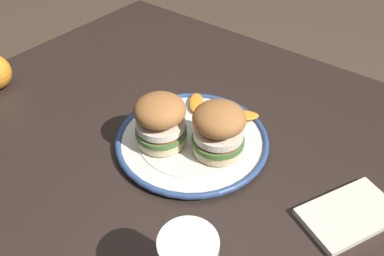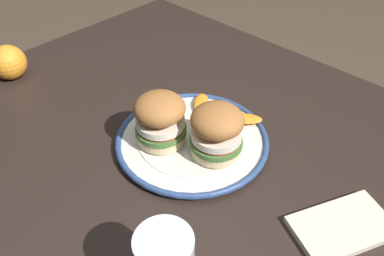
% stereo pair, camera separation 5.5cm
% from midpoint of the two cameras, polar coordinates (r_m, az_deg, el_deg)
% --- Properties ---
extents(dining_table, '(1.27, 0.88, 0.76)m').
position_cam_midpoint_polar(dining_table, '(0.83, 5.21, -8.53)').
color(dining_table, black).
rests_on(dining_table, ground).
extents(dinner_plate, '(0.30, 0.30, 0.02)m').
position_cam_midpoint_polar(dinner_plate, '(0.76, 2.08, -1.82)').
color(dinner_plate, silver).
rests_on(dinner_plate, dining_table).
extents(sandwich_half_left, '(0.13, 0.13, 0.10)m').
position_cam_midpoint_polar(sandwich_half_left, '(0.69, 5.96, -0.41)').
color(sandwich_half_left, beige).
rests_on(sandwich_half_left, dinner_plate).
extents(sandwich_half_right, '(0.13, 0.13, 0.10)m').
position_cam_midpoint_polar(sandwich_half_right, '(0.72, -2.56, 1.41)').
color(sandwich_half_right, beige).
rests_on(sandwich_half_right, dinner_plate).
extents(orange_peel_curled, '(0.06, 0.06, 0.01)m').
position_cam_midpoint_polar(orange_peel_curled, '(0.80, 5.88, 1.80)').
color(orange_peel_curled, orange).
rests_on(orange_peel_curled, dinner_plate).
extents(orange_peel_strip_long, '(0.08, 0.07, 0.01)m').
position_cam_midpoint_polar(orange_peel_strip_long, '(0.80, 9.67, 1.35)').
color(orange_peel_strip_long, orange).
rests_on(orange_peel_strip_long, dinner_plate).
extents(orange_peel_strip_short, '(0.07, 0.08, 0.01)m').
position_cam_midpoint_polar(orange_peel_strip_short, '(0.83, 3.28, 3.63)').
color(orange_peel_strip_short, orange).
rests_on(orange_peel_strip_short, dinner_plate).
extents(whole_orange, '(0.08, 0.08, 0.08)m').
position_cam_midpoint_polar(whole_orange, '(1.02, -24.16, 8.85)').
color(whole_orange, orange).
rests_on(whole_orange, dining_table).
extents(folded_napkin, '(0.15, 0.18, 0.01)m').
position_cam_midpoint_polar(folded_napkin, '(0.68, 23.71, -13.26)').
color(folded_napkin, beige).
rests_on(folded_napkin, dining_table).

